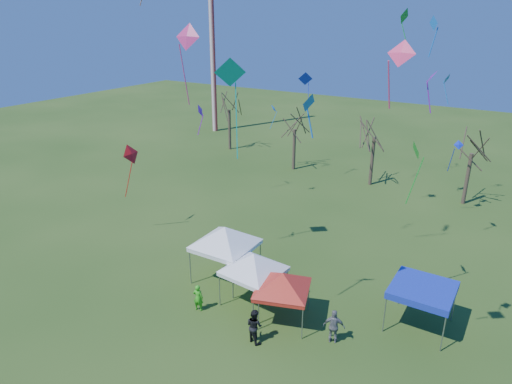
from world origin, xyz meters
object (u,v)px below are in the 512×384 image
tree_0 (229,95)px  person_grey (334,326)px  tree_2 (376,120)px  tree_1 (295,115)px  person_green (198,298)px  person_dark (254,326)px  tree_3 (475,135)px  tent_red (283,276)px  radio_mast (212,37)px  tent_white_mid (254,257)px  tent_blue (423,290)px  tent_white_west (225,231)px

tree_0 → person_grey: (24.38, -25.93, -5.57)m
tree_2 → tree_0: bearing=170.8°
tree_1 → person_green: (6.95, -24.66, -5.00)m
tree_0 → person_dark: 35.41m
tree_3 → tent_red: 23.34m
tree_1 → person_green: bearing=-74.3°
radio_mast → tree_3: 36.04m
tent_red → person_dark: tent_red is taller
tent_white_mid → tent_red: tent_white_mid is taller
tree_0 → person_grey: bearing=-46.8°
tent_red → person_green: bearing=-159.5°
tree_0 → tent_red: size_ratio=2.34×
tree_0 → person_green: tree_0 is taller
radio_mast → tent_blue: (34.81, -29.03, -10.31)m
tree_0 → tent_red: tree_0 is taller
tree_2 → tent_white_west: 21.29m
tree_0 → tent_blue: 35.86m
tree_1 → tree_2: 8.42m
tent_white_west → tree_3: bearing=63.3°
tree_3 → tent_blue: tree_3 is taller
tree_0 → tree_3: 27.09m
tree_1 → person_grey: 27.68m
tree_1 → tent_blue: 26.63m
tree_0 → tent_blue: bearing=-39.0°
tent_blue → person_grey: size_ratio=1.66×
person_grey → person_dark: same height
tree_3 → tree_2: bearing=177.7°
person_grey → person_dark: 3.93m
tent_white_west → person_grey: tent_white_west is taller
person_dark → tree_1: bearing=-50.3°
tree_2 → person_green: size_ratio=5.18×
radio_mast → tent_white_west: bearing=-52.3°
tree_1 → tent_white_west: bearing=-73.2°
radio_mast → tree_2: (25.63, -9.62, -6.21)m
tree_3 → tent_white_west: size_ratio=1.70×
tree_0 → person_grey: tree_0 is taller
tree_0 → person_green: bearing=-58.1°
tree_1 → tent_white_mid: 24.44m
tent_white_west → tent_white_mid: size_ratio=1.14×
tent_white_mid → person_grey: 5.55m
tree_3 → tent_white_west: (-10.40, -20.65, -2.77)m
tent_blue → person_green: tent_blue is taller
tree_0 → person_dark: size_ratio=4.60×
tree_3 → tent_white_west: bearing=-116.7°
tree_2 → person_grey: tree_2 is taller
tent_blue → tree_0: bearing=141.0°
tree_2 → tent_red: (2.89, -22.77, -3.58)m
tent_white_west → person_green: (0.55, -3.40, -2.51)m
tree_1 → tent_red: size_ratio=2.09×
tree_0 → tent_blue: (27.66, -22.41, -4.29)m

